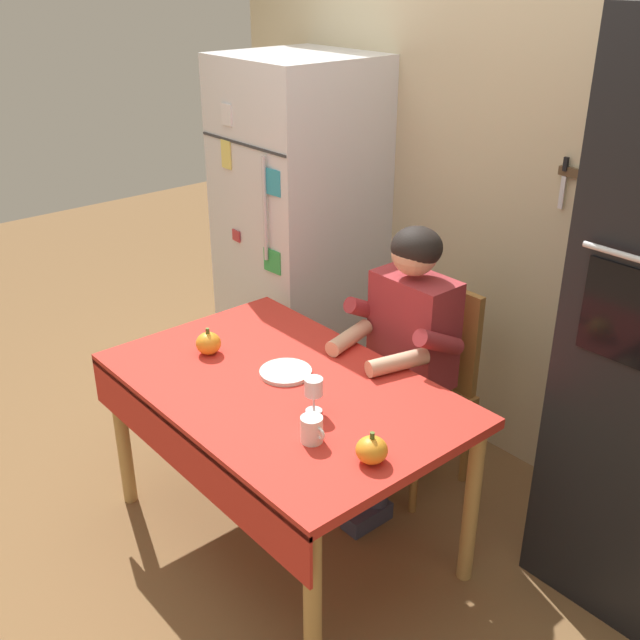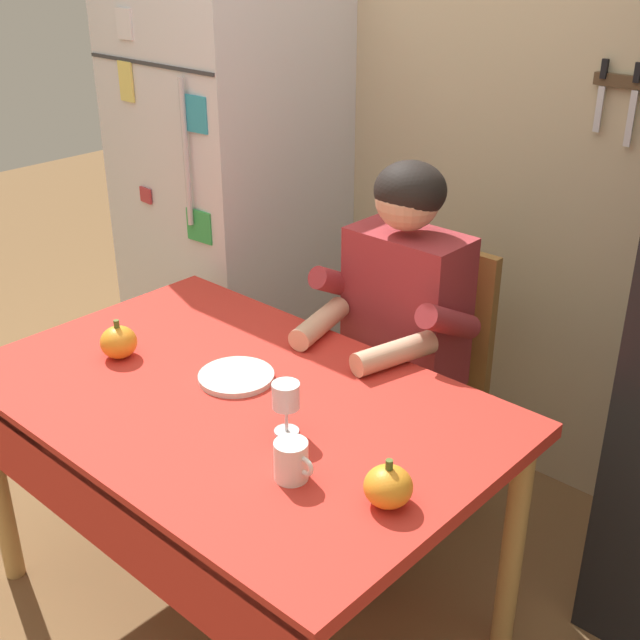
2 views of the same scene
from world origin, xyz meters
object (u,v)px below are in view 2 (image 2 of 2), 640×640
Objects in this scene: seated_person at (392,330)px; serving_tray at (236,377)px; wine_glass at (286,398)px; coffee_mug at (292,461)px; chair_behind_person at (424,372)px; pumpkin_medium at (388,486)px; dining_table at (229,425)px; refrigerator at (232,191)px; pumpkin_large at (119,342)px.

seated_person reaches higher than serving_tray.
coffee_mug is at bearing -41.88° from wine_glass.
chair_behind_person is at bearing 101.10° from wine_glass.
pumpkin_medium is at bearing -12.69° from serving_tray.
coffee_mug is at bearing -20.23° from dining_table.
refrigerator is 1.94× the size of chair_behind_person.
refrigerator is 1.32m from dining_table.
pumpkin_large is at bearing 179.61° from pumpkin_medium.
pumpkin_large is (0.56, -0.94, -0.11)m from refrigerator.
dining_table is at bearing -55.88° from serving_tray.
chair_behind_person is 8.12× the size of pumpkin_large.
refrigerator reaches higher than coffee_mug.
wine_glass is at bearing -37.27° from refrigerator.
coffee_mug is (0.29, -0.74, 0.05)m from seated_person.
seated_person is at bearing 111.73° from coffee_mug.
dining_table is at bearing -96.40° from seated_person.
chair_behind_person is at bearing 107.60° from coffee_mug.
pumpkin_medium is (0.50, -0.85, 0.27)m from chair_behind_person.
coffee_mug is 0.47m from serving_tray.
wine_glass is (0.23, -0.01, 0.18)m from dining_table.
pumpkin_large is 0.37m from serving_tray.
coffee_mug is at bearing -161.02° from pumpkin_medium.
serving_tray reaches higher than dining_table.
pumpkin_medium reaches higher than serving_tray.
dining_table is at bearing 177.13° from wine_glass.
pumpkin_large is (-0.39, -0.05, 0.13)m from dining_table.
coffee_mug is 0.91× the size of pumpkin_large.
seated_person reaches higher than wine_glass.
wine_glass is (0.16, -0.62, 0.10)m from seated_person.
serving_tray is at bearing 21.67° from pumpkin_large.
pumpkin_large is at bearing -59.28° from refrigerator.
coffee_mug reaches higher than dining_table.
serving_tray is at bearing 124.12° from dining_table.
coffee_mug is 0.76m from pumpkin_large.
pumpkin_large is 0.97m from pumpkin_medium.
seated_person is 0.84m from pumpkin_medium.
seated_person is (0.07, 0.60, 0.08)m from dining_table.
wine_glass is 1.22× the size of pumpkin_medium.
seated_person reaches higher than dining_table.
seated_person reaches higher than pumpkin_large.
refrigerator is 1.79m from pumpkin_medium.
refrigerator is 1.21m from serving_tray.
coffee_mug is 0.19m from wine_glass.
refrigerator is at bearing 137.09° from dining_table.
chair_behind_person is at bearing 90.00° from seated_person.
wine_glass reaches higher than serving_tray.
serving_tray is at bearing -103.16° from seated_person.
wine_glass is 0.35m from pumpkin_medium.
pumpkin_medium is (0.50, -0.66, 0.05)m from seated_person.
serving_tray is at bearing 161.83° from wine_glass.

